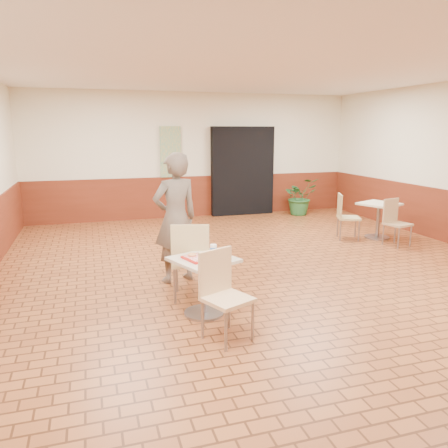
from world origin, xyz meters
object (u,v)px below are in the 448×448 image
object	(u,v)px
customer	(176,218)
paper_cup	(213,249)
main_table	(204,277)
chair_main_front	(222,290)
second_table	(379,214)
chair_main_back	(191,257)
chair_second_front	(395,220)
chair_second_left	(345,214)
potted_plant	(300,196)
ring_donut	(192,255)
long_john_donut	(212,253)
serving_tray	(203,257)

from	to	relation	value
customer	paper_cup	xyz separation A→B (m)	(0.23, -1.13, -0.15)
main_table	chair_main_front	bearing A→B (deg)	-86.27
chair_main_front	second_table	world-z (taller)	chair_main_front
main_table	paper_cup	distance (m)	0.35
chair_main_back	chair_second_front	world-z (taller)	chair_main_back
chair_second_left	potted_plant	world-z (taller)	potted_plant
chair_second_front	main_table	bearing A→B (deg)	-168.26
customer	chair_second_front	size ratio (longest dim) A/B	2.11
potted_plant	ring_donut	bearing A→B (deg)	-127.54
chair_main_back	second_table	size ratio (longest dim) A/B	1.42
chair_main_front	chair_second_left	distance (m)	4.84
main_table	chair_second_front	size ratio (longest dim) A/B	0.79
chair_second_front	potted_plant	world-z (taller)	potted_plant
chair_second_front	potted_plant	size ratio (longest dim) A/B	0.92
second_table	chair_second_left	size ratio (longest dim) A/B	0.79
main_table	chair_second_left	distance (m)	4.47
main_table	chair_second_left	bearing A→B (deg)	37.10
chair_main_front	chair_main_back	xyz separation A→B (m)	(-0.08, 1.09, 0.05)
customer	paper_cup	size ratio (longest dim) A/B	18.45
ring_donut	long_john_donut	size ratio (longest dim) A/B	0.59
chair_main_back	long_john_donut	world-z (taller)	chair_main_back
long_john_donut	paper_cup	xyz separation A→B (m)	(0.05, 0.10, 0.03)
customer	long_john_donut	size ratio (longest dim) A/B	11.38
chair_second_left	customer	bearing A→B (deg)	134.45
main_table	ring_donut	distance (m)	0.29
long_john_donut	chair_second_left	bearing A→B (deg)	37.88
main_table	second_table	bearing A→B (deg)	31.13
customer	second_table	distance (m)	4.54
chair_second_front	chair_main_back	bearing A→B (deg)	-173.92
ring_donut	chair_main_back	bearing A→B (deg)	79.62
chair_second_left	ring_donut	bearing A→B (deg)	148.32
ring_donut	potted_plant	distance (m)	6.57
chair_main_back	chair_second_front	distance (m)	4.51
chair_main_front	paper_cup	size ratio (longest dim) A/B	9.32
main_table	serving_tray	bearing A→B (deg)	26.57
chair_main_back	customer	world-z (taller)	customer
main_table	chair_main_back	size ratio (longest dim) A/B	0.68
chair_second_front	paper_cup	bearing A→B (deg)	-168.58
chair_main_back	ring_donut	world-z (taller)	chair_main_back
serving_tray	ring_donut	bearing A→B (deg)	161.16
chair_second_left	serving_tray	bearing A→B (deg)	149.66
main_table	chair_main_front	world-z (taller)	chair_main_front
chair_second_front	chair_main_front	bearing A→B (deg)	-161.59
paper_cup	chair_second_front	world-z (taller)	chair_second_front
second_table	potted_plant	world-z (taller)	potted_plant
customer	long_john_donut	bearing A→B (deg)	82.87
paper_cup	potted_plant	bearing A→B (deg)	54.07
paper_cup	main_table	bearing A→B (deg)	-146.25
main_table	customer	bearing A→B (deg)	93.66
chair_main_front	potted_plant	world-z (taller)	potted_plant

